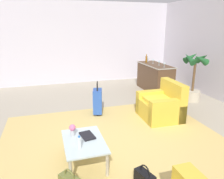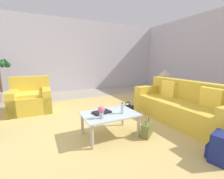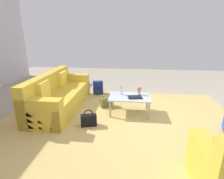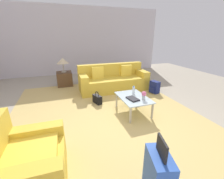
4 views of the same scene
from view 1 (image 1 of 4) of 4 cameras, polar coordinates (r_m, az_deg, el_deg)
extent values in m
plane|color=#A89E89|center=(4.30, -1.32, -14.56)|extent=(12.00, 12.00, 0.00)
cube|color=silver|center=(8.70, -10.62, 11.75)|extent=(0.12, 8.00, 3.10)
cube|color=tan|center=(3.87, 4.22, -18.40)|extent=(5.20, 4.40, 0.01)
cube|color=gold|center=(5.52, 12.31, -5.15)|extent=(1.00, 0.91, 0.44)
cube|color=gold|center=(5.60, 15.55, -2.50)|extent=(0.98, 0.23, 0.91)
cube|color=gold|center=(5.18, 14.34, -5.81)|extent=(0.22, 0.89, 0.60)
cube|color=gold|center=(5.82, 10.61, -3.09)|extent=(0.22, 0.89, 0.60)
cube|color=yellow|center=(5.41, 12.01, -2.65)|extent=(0.75, 0.64, 0.08)
cube|color=silver|center=(3.67, -7.36, -13.25)|extent=(0.95, 0.65, 0.02)
cylinder|color=#ADA899|center=(4.18, -4.50, -12.49)|extent=(0.05, 0.05, 0.39)
cylinder|color=#ADA899|center=(3.48, -1.25, -19.04)|extent=(0.05, 0.05, 0.39)
cylinder|color=#ADA899|center=(4.12, -12.15, -13.32)|extent=(0.05, 0.05, 0.39)
cylinder|color=#ADA899|center=(3.40, -10.75, -20.30)|extent=(0.05, 0.05, 0.39)
cylinder|color=silver|center=(3.43, -8.53, -13.56)|extent=(0.06, 0.06, 0.18)
cylinder|color=#2D6BBC|center=(3.38, -8.60, -12.06)|extent=(0.04, 0.04, 0.02)
cube|color=black|center=(3.77, -6.47, -11.88)|extent=(0.34, 0.25, 0.03)
cylinder|color=#B2B7BC|center=(3.81, -10.24, -11.10)|extent=(0.07, 0.07, 0.10)
sphere|color=#DB6693|center=(3.77, -10.31, -9.75)|extent=(0.11, 0.11, 0.11)
cube|color=#513823|center=(7.76, 11.08, 3.09)|extent=(1.58, 0.64, 0.94)
cube|color=#ADA899|center=(7.67, 11.27, 6.38)|extent=(1.62, 0.68, 0.03)
cylinder|color=silver|center=(8.14, 9.35, 7.17)|extent=(0.07, 0.07, 0.01)
cylinder|color=silver|center=(8.14, 9.37, 7.47)|extent=(0.01, 0.01, 0.08)
sphere|color=silver|center=(8.13, 9.39, 7.96)|extent=(0.08, 0.08, 0.08)
cylinder|color=silver|center=(7.82, 10.63, 6.74)|extent=(0.07, 0.07, 0.01)
cylinder|color=silver|center=(7.82, 10.65, 7.05)|extent=(0.01, 0.01, 0.08)
sphere|color=silver|center=(7.81, 10.67, 7.56)|extent=(0.08, 0.08, 0.08)
cylinder|color=silver|center=(7.52, 12.16, 6.28)|extent=(0.07, 0.07, 0.01)
cylinder|color=silver|center=(7.51, 12.18, 6.60)|extent=(0.01, 0.01, 0.08)
sphere|color=silver|center=(7.50, 12.21, 7.13)|extent=(0.08, 0.08, 0.08)
cylinder|color=silver|center=(7.20, 13.48, 5.75)|extent=(0.07, 0.07, 0.01)
cylinder|color=silver|center=(7.19, 13.50, 6.09)|extent=(0.01, 0.01, 0.08)
sphere|color=silver|center=(7.18, 13.54, 6.64)|extent=(0.08, 0.08, 0.08)
cylinder|color=brown|center=(7.99, 8.97, 7.80)|extent=(0.07, 0.07, 0.22)
cylinder|color=brown|center=(7.97, 9.01, 8.86)|extent=(0.03, 0.03, 0.08)
cube|color=#2851AD|center=(5.61, -3.79, -3.04)|extent=(0.44, 0.32, 0.60)
cube|color=black|center=(5.49, -3.87, 0.90)|extent=(0.24, 0.09, 0.20)
cylinder|color=black|center=(5.85, -3.68, -5.58)|extent=(0.03, 0.05, 0.05)
cylinder|color=black|center=(5.59, -3.78, -6.66)|extent=(0.03, 0.05, 0.05)
torus|color=black|center=(3.27, 8.63, -20.42)|extent=(0.19, 0.07, 0.20)
torus|color=olive|center=(3.23, -11.11, -21.16)|extent=(0.17, 0.13, 0.20)
cylinder|color=#BCB299|center=(7.10, 20.12, -1.49)|extent=(0.47, 0.47, 0.31)
cylinder|color=brown|center=(6.95, 20.59, 3.14)|extent=(0.07, 0.07, 0.87)
cone|color=#1E5628|center=(6.69, 22.20, 7.34)|extent=(0.20, 0.49, 0.38)
cone|color=#1E5628|center=(6.99, 22.50, 7.66)|extent=(0.49, 0.20, 0.38)
cone|color=#1E5628|center=(7.03, 19.97, 7.96)|extent=(0.20, 0.49, 0.38)
cone|color=#1E5628|center=(6.72, 19.56, 7.65)|extent=(0.49, 0.20, 0.38)
camera|label=2|loc=(4.68, -38.94, 1.78)|focal=24.00mm
camera|label=3|loc=(5.37, 37.25, 8.83)|focal=28.00mm
camera|label=4|loc=(6.50, 1.65, 13.00)|focal=24.00mm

